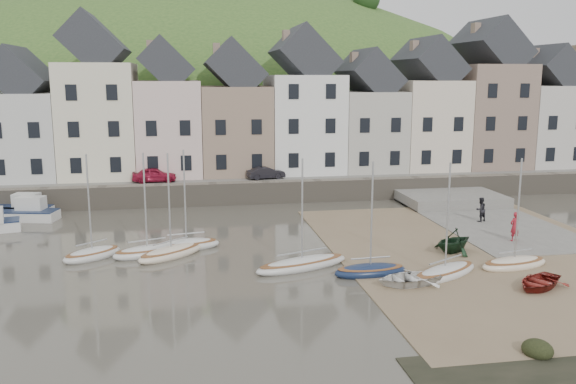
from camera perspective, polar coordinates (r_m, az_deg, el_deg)
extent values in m
plane|color=#443F35|center=(34.34, 1.71, -6.79)|extent=(160.00, 160.00, 0.00)
cube|color=#335823|center=(65.12, -3.87, 2.30)|extent=(90.00, 30.00, 1.50)
cube|color=slate|center=(53.70, -2.62, 1.35)|extent=(70.00, 7.00, 0.10)
cube|color=slate|center=(50.40, -2.11, -0.02)|extent=(70.00, 1.20, 1.80)
cube|color=#79644A|center=(37.99, 18.28, -5.56)|extent=(18.00, 26.00, 0.06)
cube|color=slate|center=(46.64, 18.06, -2.50)|extent=(8.00, 18.00, 0.12)
ellipsoid|color=#335823|center=(96.36, -8.44, -6.41)|extent=(134.40, 84.00, 84.00)
cylinder|color=#382619|center=(81.90, -21.39, 15.46)|extent=(0.50, 0.50, 3.00)
cylinder|color=#382619|center=(84.42, -11.12, 15.82)|extent=(0.50, 0.50, 3.00)
cylinder|color=#382619|center=(83.36, -1.09, 16.08)|extent=(0.50, 0.50, 3.00)
cylinder|color=#382619|center=(85.03, 7.36, 15.90)|extent=(0.50, 0.50, 3.00)
cube|color=beige|center=(57.90, -23.28, 4.87)|extent=(5.80, 8.00, 7.50)
cube|color=gray|center=(58.05, -25.20, 11.35)|extent=(0.60, 0.90, 1.40)
cube|color=beige|center=(56.68, -17.29, 6.42)|extent=(6.40, 8.00, 10.00)
cube|color=gray|center=(56.94, -19.42, 14.61)|extent=(0.60, 0.90, 1.40)
cube|color=beige|center=(56.27, -11.10, 5.91)|extent=(5.60, 8.00, 8.50)
cube|color=gray|center=(56.18, -12.84, 13.06)|extent=(0.60, 0.90, 1.40)
cube|color=gray|center=(56.47, -5.02, 5.83)|extent=(6.20, 8.00, 8.00)
cube|color=gray|center=(56.19, -6.76, 13.05)|extent=(0.60, 0.90, 1.40)
cube|color=white|center=(57.32, 1.45, 6.44)|extent=(6.60, 8.00, 9.00)
cube|color=gray|center=(56.95, -0.19, 14.30)|extent=(0.60, 0.90, 1.40)
cube|color=#B4B0A4|center=(58.91, 7.45, 5.74)|extent=(5.80, 8.00, 7.50)
cube|color=gray|center=(58.29, 6.22, 12.29)|extent=(0.60, 0.90, 1.40)
cube|color=beige|center=(60.88, 12.85, 6.20)|extent=(6.00, 8.00, 8.50)
cube|color=gray|center=(60.20, 11.80, 13.13)|extent=(0.60, 0.90, 1.40)
cube|color=gray|center=(63.49, 18.14, 6.80)|extent=(6.40, 8.00, 10.00)
cube|color=gray|center=(62.78, 17.26, 14.33)|extent=(0.60, 0.90, 1.40)
cube|color=beige|center=(66.63, 22.80, 5.79)|extent=(5.80, 8.00, 8.00)
cube|color=gray|center=(65.72, 22.16, 11.84)|extent=(0.60, 0.90, 1.40)
ellipsoid|color=silver|center=(36.75, -13.10, -5.56)|extent=(4.38, 2.81, 0.84)
ellipsoid|color=brown|center=(36.69, -13.11, -5.23)|extent=(4.02, 2.57, 0.20)
cylinder|color=#B2B5B7|center=(36.01, -13.31, -0.82)|extent=(0.10, 0.10, 5.60)
cylinder|color=#B2B5B7|center=(36.55, -13.15, -4.43)|extent=(2.15, 0.85, 0.08)
ellipsoid|color=silver|center=(37.09, -17.95, -5.66)|extent=(3.77, 3.40, 0.84)
ellipsoid|color=brown|center=(37.03, -17.97, -5.33)|extent=(3.45, 3.11, 0.20)
cylinder|color=#B2B5B7|center=(36.36, -18.23, -0.97)|extent=(0.10, 0.10, 5.60)
cylinder|color=#B2B5B7|center=(36.89, -18.02, -4.54)|extent=(1.61, 1.28, 0.08)
ellipsoid|color=beige|center=(36.27, -10.95, -5.69)|extent=(4.48, 4.05, 0.84)
ellipsoid|color=brown|center=(36.21, -10.96, -5.36)|extent=(4.11, 3.71, 0.20)
cylinder|color=#B2B5B7|center=(35.52, -11.13, -0.89)|extent=(0.10, 0.10, 5.60)
cylinder|color=#B2B5B7|center=(36.07, -10.99, -4.55)|extent=(1.99, 1.65, 0.08)
ellipsoid|color=silver|center=(37.75, -9.54, -4.98)|extent=(4.28, 2.15, 0.84)
ellipsoid|color=brown|center=(37.69, -9.55, -4.66)|extent=(3.93, 1.96, 0.20)
cylinder|color=#B2B5B7|center=(37.03, -9.69, -0.36)|extent=(0.10, 0.10, 5.60)
cylinder|color=#B2B5B7|center=(37.56, -9.58, -3.88)|extent=(2.23, 0.45, 0.08)
ellipsoid|color=silver|center=(33.53, 1.32, -6.87)|extent=(5.86, 3.35, 0.84)
ellipsoid|color=brown|center=(33.46, 1.33, -6.51)|extent=(5.38, 3.06, 0.20)
cylinder|color=#B2B5B7|center=(32.72, 1.35, -1.69)|extent=(0.10, 0.10, 5.60)
cylinder|color=#B2B5B7|center=(33.31, 1.33, -5.64)|extent=(2.97, 1.14, 0.08)
ellipsoid|color=#152242|center=(32.73, 7.75, -7.42)|extent=(4.06, 1.72, 0.84)
ellipsoid|color=brown|center=(32.66, 7.76, -7.05)|extent=(3.73, 1.57, 0.20)
cylinder|color=#B2B5B7|center=(31.89, 7.89, -2.12)|extent=(0.10, 0.10, 5.60)
cylinder|color=#B2B5B7|center=(32.50, 7.78, -6.16)|extent=(2.19, 0.20, 0.08)
ellipsoid|color=silver|center=(33.19, 14.56, -7.42)|extent=(4.95, 3.71, 0.84)
ellipsoid|color=brown|center=(33.12, 14.57, -7.05)|extent=(4.55, 3.39, 0.20)
cylinder|color=#B2B5B7|center=(32.37, 14.82, -2.19)|extent=(0.10, 0.10, 5.60)
cylinder|color=#B2B5B7|center=(32.96, 14.62, -6.18)|extent=(2.35, 1.39, 0.08)
ellipsoid|color=beige|center=(35.85, 20.53, -6.40)|extent=(4.39, 2.28, 0.84)
ellipsoid|color=brown|center=(35.79, 20.55, -6.06)|extent=(4.03, 2.08, 0.20)
cylinder|color=#B2B5B7|center=(35.09, 20.86, -1.55)|extent=(0.10, 0.10, 5.60)
cylinder|color=#B2B5B7|center=(35.64, 20.61, -5.24)|extent=(2.27, 0.52, 0.08)
cube|color=silver|center=(48.58, -23.95, -2.04)|extent=(5.73, 2.85, 0.70)
cube|color=#152242|center=(48.51, -23.99, -1.62)|extent=(5.64, 2.87, 0.08)
cube|color=silver|center=(48.39, -23.06, -0.99)|extent=(2.14, 1.59, 1.00)
cube|color=silver|center=(50.05, -24.23, -1.70)|extent=(5.47, 2.75, 0.70)
cube|color=#152242|center=(49.98, -24.26, -1.29)|extent=(5.38, 2.77, 0.08)
cube|color=silver|center=(49.86, -23.40, -0.69)|extent=(2.04, 1.55, 1.00)
imported|color=white|center=(31.38, 11.26, -7.95)|extent=(3.61, 2.79, 0.69)
imported|color=black|center=(37.44, 15.32, -4.41)|extent=(3.55, 3.36, 1.47)
imported|color=maroon|center=(32.77, 22.53, -7.81)|extent=(3.85, 3.60, 0.65)
imported|color=maroon|center=(40.92, 20.57, -3.06)|extent=(0.78, 0.61, 1.88)
imported|color=black|center=(45.59, 17.68, -1.58)|extent=(1.03, 0.92, 1.75)
imported|color=maroon|center=(52.27, -12.49, 1.59)|extent=(3.68, 1.52, 1.25)
imported|color=black|center=(52.68, -2.09, 1.82)|extent=(3.45, 1.81, 1.08)
ellipsoid|color=black|center=(25.49, 22.44, -13.55)|extent=(1.14, 1.25, 0.74)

